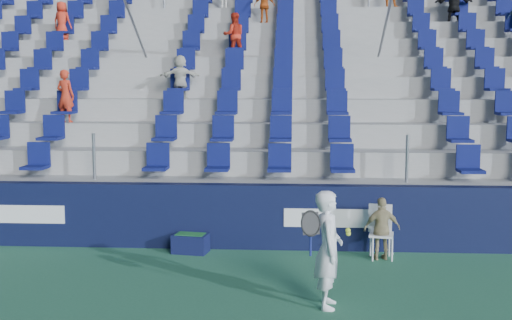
# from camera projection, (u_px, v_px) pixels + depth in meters

# --- Properties ---
(ground) EXTENTS (70.00, 70.00, 0.00)m
(ground) POSITION_uv_depth(u_px,v_px,m) (229.00, 306.00, 8.87)
(ground) COLOR #2E6C4B
(ground) RESTS_ON ground
(sponsor_wall) EXTENTS (24.00, 0.32, 1.20)m
(sponsor_wall) POSITION_uv_depth(u_px,v_px,m) (247.00, 216.00, 11.92)
(sponsor_wall) COLOR black
(sponsor_wall) RESTS_ON ground
(grandstand) EXTENTS (24.00, 8.17, 6.63)m
(grandstand) POSITION_uv_depth(u_px,v_px,m) (261.00, 119.00, 16.79)
(grandstand) COLOR #9E9E99
(grandstand) RESTS_ON ground
(tennis_player) EXTENTS (0.69, 0.64, 1.62)m
(tennis_player) POSITION_uv_depth(u_px,v_px,m) (328.00, 249.00, 8.74)
(tennis_player) COLOR white
(tennis_player) RESTS_ON ground
(line_judge_chair) EXTENTS (0.48, 0.49, 0.94)m
(line_judge_chair) POSITION_uv_depth(u_px,v_px,m) (381.00, 228.00, 11.28)
(line_judge_chair) COLOR white
(line_judge_chair) RESTS_ON ground
(line_judge) EXTENTS (0.68, 0.36, 1.10)m
(line_judge) POSITION_uv_depth(u_px,v_px,m) (382.00, 229.00, 11.14)
(line_judge) COLOR tan
(line_judge) RESTS_ON ground
(ball_bin) EXTENTS (0.68, 0.50, 0.35)m
(ball_bin) POSITION_uv_depth(u_px,v_px,m) (191.00, 242.00, 11.63)
(ball_bin) COLOR #10153D
(ball_bin) RESTS_ON ground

